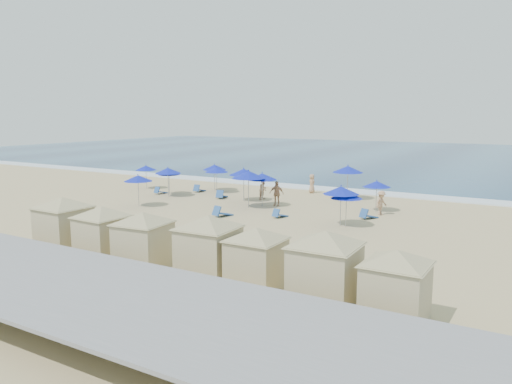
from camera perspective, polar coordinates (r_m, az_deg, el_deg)
ground at (r=31.33m, az=-3.11°, el=-3.34°), size 160.00×160.00×0.00m
ocean at (r=82.47m, az=18.72°, el=3.84°), size 160.00×80.00×0.06m
surf_line at (r=44.82m, az=7.98°, el=0.35°), size 160.00×2.50×0.08m
seawall at (r=21.67m, az=-23.61°, el=-7.91°), size 160.00×6.10×1.22m
trash_bin at (r=24.79m, az=-3.57°, el=-5.64°), size 0.97×0.97×0.84m
cabana_0 at (r=26.27m, az=-21.15°, el=-2.63°), size 4.62×4.62×2.90m
cabana_1 at (r=24.06m, az=-17.15°, el=-3.71°), size 4.32×4.32×2.71m
cabana_2 at (r=22.17m, az=-12.78°, el=-4.57°), size 4.32×4.32×2.73m
cabana_3 at (r=20.37m, az=-5.45°, el=-5.32°), size 4.58×4.58×2.88m
cabana_4 at (r=19.20m, az=0.03°, el=-6.64°), size 4.16×4.16×2.61m
cabana_5 at (r=17.65m, az=7.94°, el=-7.51°), size 4.67×4.67×2.93m
cabana_6 at (r=16.77m, az=15.72°, el=-9.28°), size 4.18×4.18×2.62m
umbrella_0 at (r=45.68m, az=-12.48°, el=2.71°), size 1.90×1.90×2.16m
umbrella_1 at (r=42.14m, az=-9.92°, el=2.22°), size 1.85×1.85×2.11m
umbrella_2 at (r=43.63m, az=-4.77°, el=2.84°), size 2.08×2.08×2.36m
umbrella_3 at (r=40.90m, az=-10.04°, el=2.42°), size 2.14×2.14×2.44m
umbrella_4 at (r=42.39m, az=-4.53°, el=2.56°), size 2.00×2.00×2.28m
umbrella_5 at (r=38.14m, az=-1.42°, el=2.30°), size 2.28×2.28×2.60m
umbrella_6 at (r=35.36m, az=-0.87°, el=1.98°), size 2.41×2.41×2.74m
umbrella_7 at (r=35.97m, az=0.71°, el=1.77°), size 2.20×2.20×2.51m
umbrella_8 at (r=30.02m, az=9.69°, el=0.19°), size 2.19×2.19×2.49m
umbrella_9 at (r=39.56m, az=10.45°, el=2.58°), size 2.41×2.41×2.74m
umbrella_10 at (r=35.10m, az=13.64°, el=0.89°), size 1.92×1.92×2.19m
umbrella_11 at (r=29.92m, az=10.31°, el=-0.35°), size 1.93×1.93×2.19m
umbrella_12 at (r=36.96m, az=-13.34°, el=1.54°), size 2.08×2.08×2.37m
beach_chair_0 at (r=42.63m, az=-10.94°, el=0.08°), size 0.66×1.22×0.64m
beach_chair_1 at (r=43.18m, az=-6.57°, el=0.32°), size 0.62×1.27×0.68m
beach_chair_2 at (r=39.70m, az=-3.99°, el=-0.38°), size 0.89×1.41×0.72m
beach_chair_3 at (r=32.65m, az=-4.03°, el=-2.38°), size 0.96×1.50×0.76m
beach_chair_4 at (r=32.33m, az=2.65°, el=-2.57°), size 0.75×1.22×0.62m
beach_chair_5 at (r=32.68m, az=12.61°, el=-2.60°), size 1.04×1.39×0.70m
beachgoer_0 at (r=39.04m, az=0.86°, el=0.32°), size 0.62×0.79×1.63m
beachgoer_1 at (r=36.40m, az=2.36°, el=-0.16°), size 1.13×0.65×1.82m
beachgoer_2 at (r=34.04m, az=14.12°, el=-1.23°), size 0.91×1.19×1.62m
beachgoer_3 at (r=42.53m, az=6.41°, el=0.97°), size 0.81×0.93×1.61m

